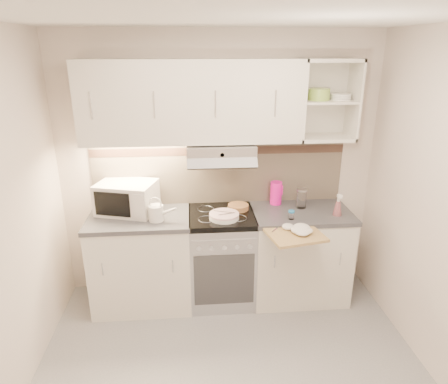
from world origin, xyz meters
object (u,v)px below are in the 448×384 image
object	(u,v)px
microwave	(127,197)
cutting_board	(294,234)
pink_pitcher	(276,193)
spray_bottle	(338,206)
watering_can	(157,212)
glass_jar	(301,198)
plate_stack	(224,216)
electric_range	(222,257)

from	to	relation	value
microwave	cutting_board	xyz separation A→B (m)	(1.44, -0.54, -0.17)
pink_pitcher	spray_bottle	distance (m)	0.60
watering_can	glass_jar	size ratio (longest dim) A/B	1.36
plate_stack	cutting_board	distance (m)	0.64
plate_stack	pink_pitcher	world-z (taller)	pink_pitcher
electric_range	glass_jar	bearing A→B (deg)	6.15
glass_jar	plate_stack	bearing A→B (deg)	-165.33
electric_range	microwave	distance (m)	1.05
glass_jar	pink_pitcher	bearing A→B (deg)	151.79
electric_range	watering_can	world-z (taller)	watering_can
electric_range	cutting_board	xyz separation A→B (m)	(0.58, -0.42, 0.42)
cutting_board	pink_pitcher	bearing A→B (deg)	81.30
pink_pitcher	spray_bottle	size ratio (longest dim) A/B	1.04
microwave	glass_jar	bearing A→B (deg)	14.97
glass_jar	microwave	bearing A→B (deg)	178.83
plate_stack	spray_bottle	size ratio (longest dim) A/B	1.25
watering_can	glass_jar	bearing A→B (deg)	23.63
plate_stack	spray_bottle	xyz separation A→B (m)	(1.03, -0.01, 0.06)
watering_can	cutting_board	world-z (taller)	watering_can
pink_pitcher	cutting_board	world-z (taller)	pink_pitcher
microwave	pink_pitcher	bearing A→B (deg)	19.57
pink_pitcher	plate_stack	bearing A→B (deg)	-150.50
plate_stack	cutting_board	xyz separation A→B (m)	(0.56, -0.31, -0.05)
watering_can	plate_stack	world-z (taller)	watering_can
pink_pitcher	cutting_board	distance (m)	0.64
microwave	plate_stack	world-z (taller)	microwave
plate_stack	cutting_board	bearing A→B (deg)	-28.52
electric_range	plate_stack	world-z (taller)	plate_stack
plate_stack	glass_jar	xyz separation A→B (m)	(0.75, 0.20, 0.07)
cutting_board	spray_bottle	bearing A→B (deg)	20.97
microwave	glass_jar	world-z (taller)	microwave
pink_pitcher	cutting_board	bearing A→B (deg)	-88.22
watering_can	spray_bottle	distance (m)	1.62
microwave	glass_jar	size ratio (longest dim) A/B	3.13
plate_stack	spray_bottle	distance (m)	1.04
glass_jar	spray_bottle	bearing A→B (deg)	-35.75
glass_jar	spray_bottle	distance (m)	0.35
pink_pitcher	electric_range	bearing A→B (deg)	-160.96
microwave	plate_stack	xyz separation A→B (m)	(0.87, -0.23, -0.12)
glass_jar	watering_can	bearing A→B (deg)	-171.94
microwave	pink_pitcher	distance (m)	1.41
electric_range	spray_bottle	distance (m)	1.18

